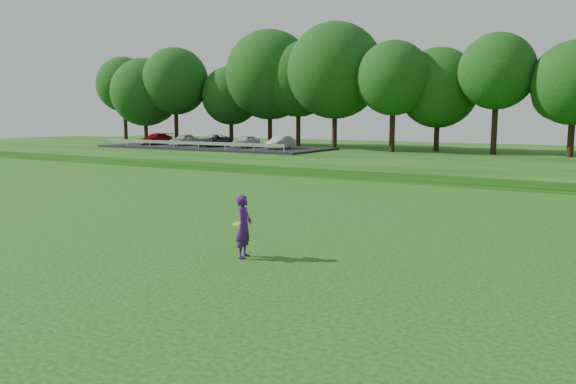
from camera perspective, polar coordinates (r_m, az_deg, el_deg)
The scene contains 6 objects.
ground at distance 17.42m, azimuth -13.86°, elevation -5.43°, with size 140.00×140.00×0.00m, color #13400C.
berm at distance 47.62m, azimuth 16.45°, elevation 3.12°, with size 130.00×30.00×0.60m, color #13400C.
walking_path at distance 34.36m, azimuth 10.42°, elevation 1.16°, with size 130.00×1.60×0.04m, color gray.
treeline at distance 51.53m, azimuth 17.96°, elevation 12.08°, with size 104.00×7.00×15.00m, color #0F4112, non-canonical shape.
parking_lot at distance 57.73m, azimuth -7.91°, elevation 4.86°, with size 24.00×9.00×1.38m.
woman at distance 15.52m, azimuth -4.51°, elevation -3.51°, with size 0.59×0.77×1.76m.
Camera 1 is at (12.09, -11.92, 3.92)m, focal length 35.00 mm.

